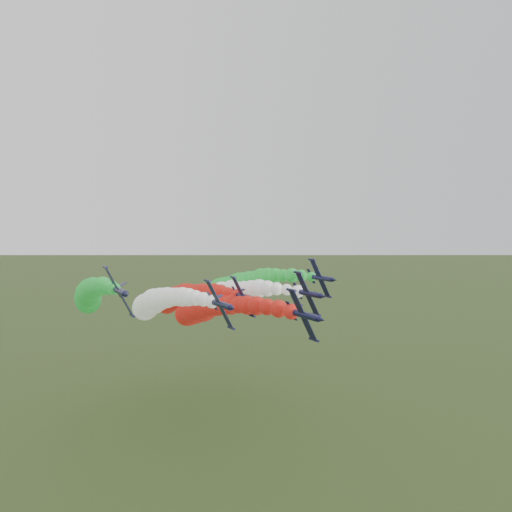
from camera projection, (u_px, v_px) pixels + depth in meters
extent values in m
cylinder|color=#111335|center=(303.00, 315.00, 71.67)|extent=(1.30, 7.91, 1.30)
cone|color=#111335|center=(321.00, 320.00, 67.54)|extent=(1.19, 1.58, 1.19)
cone|color=black|center=(287.00, 310.00, 75.48)|extent=(1.19, 0.79, 1.19)
ellipsoid|color=black|center=(311.00, 315.00, 70.24)|extent=(0.80, 1.65, 0.88)
cube|color=#111335|center=(303.00, 315.00, 71.46)|extent=(3.99, 1.67, 7.53)
cylinder|color=#111335|center=(291.00, 290.00, 70.38)|extent=(0.52, 2.28, 0.52)
cylinder|color=#111335|center=(314.00, 340.00, 72.54)|extent=(0.52, 2.28, 0.52)
cube|color=#111335|center=(296.00, 308.00, 75.02)|extent=(1.85, 1.32, 1.04)
cube|color=#111335|center=(291.00, 311.00, 74.68)|extent=(1.62, 0.97, 3.00)
sphere|color=red|center=(292.00, 312.00, 74.39)|extent=(2.40, 2.40, 2.40)
sphere|color=red|center=(279.00, 309.00, 77.82)|extent=(2.81, 2.81, 2.81)
sphere|color=red|center=(267.00, 307.00, 81.27)|extent=(2.74, 2.74, 2.74)
sphere|color=red|center=(257.00, 306.00, 84.75)|extent=(3.26, 3.26, 3.26)
sphere|color=red|center=(248.00, 305.00, 88.25)|extent=(3.42, 3.42, 3.42)
sphere|color=red|center=(239.00, 305.00, 91.77)|extent=(3.24, 3.24, 3.24)
sphere|color=red|center=(232.00, 305.00, 95.32)|extent=(3.77, 3.77, 3.77)
sphere|color=red|center=(225.00, 305.00, 98.89)|extent=(4.09, 4.09, 4.09)
sphere|color=red|center=(219.00, 305.00, 102.48)|extent=(4.24, 4.24, 4.24)
sphere|color=red|center=(213.00, 306.00, 106.09)|extent=(4.46, 4.46, 4.46)
sphere|color=red|center=(208.00, 307.00, 109.72)|extent=(5.25, 5.25, 5.25)
sphere|color=red|center=(204.00, 308.00, 113.38)|extent=(6.29, 6.29, 6.29)
sphere|color=red|center=(200.00, 309.00, 117.06)|extent=(5.63, 5.63, 5.63)
sphere|color=red|center=(196.00, 310.00, 120.76)|extent=(6.56, 6.56, 6.56)
sphere|color=red|center=(193.00, 311.00, 124.48)|extent=(6.02, 6.02, 6.02)
sphere|color=red|center=(190.00, 312.00, 128.22)|extent=(6.67, 6.67, 6.67)
sphere|color=red|center=(187.00, 314.00, 131.99)|extent=(6.40, 6.40, 6.40)
cylinder|color=#111335|center=(220.00, 304.00, 76.10)|extent=(1.30, 7.91, 1.30)
cone|color=#111335|center=(233.00, 308.00, 71.97)|extent=(1.19, 1.58, 1.19)
cone|color=black|center=(209.00, 301.00, 79.91)|extent=(1.19, 0.79, 1.19)
ellipsoid|color=black|center=(226.00, 304.00, 74.68)|extent=(0.80, 1.65, 0.88)
cube|color=#111335|center=(220.00, 305.00, 75.89)|extent=(3.99, 1.67, 7.53)
cylinder|color=#111335|center=(208.00, 281.00, 74.81)|extent=(0.52, 2.28, 0.52)
cylinder|color=#111335|center=(231.00, 328.00, 76.97)|extent=(0.52, 2.28, 0.52)
cube|color=#111335|center=(217.00, 298.00, 79.45)|extent=(1.85, 1.32, 1.04)
cube|color=#111335|center=(212.00, 301.00, 79.11)|extent=(1.62, 0.97, 3.00)
sphere|color=white|center=(212.00, 302.00, 78.82)|extent=(2.14, 2.14, 2.14)
sphere|color=white|center=(203.00, 299.00, 82.25)|extent=(2.38, 2.38, 2.38)
sphere|color=white|center=(196.00, 298.00, 85.70)|extent=(2.69, 2.69, 2.69)
sphere|color=white|center=(189.00, 297.00, 89.18)|extent=(3.25, 3.25, 3.25)
sphere|color=white|center=(182.00, 297.00, 92.68)|extent=(3.59, 3.59, 3.59)
sphere|color=white|center=(177.00, 297.00, 96.20)|extent=(3.53, 3.53, 3.53)
sphere|color=white|center=(172.00, 297.00, 99.75)|extent=(3.75, 3.75, 3.75)
sphere|color=white|center=(167.00, 298.00, 103.32)|extent=(4.33, 4.33, 4.33)
sphere|color=white|center=(163.00, 298.00, 106.91)|extent=(4.51, 4.51, 4.51)
sphere|color=white|center=(160.00, 299.00, 110.52)|extent=(5.07, 5.07, 5.07)
sphere|color=white|center=(157.00, 300.00, 114.15)|extent=(5.13, 5.13, 5.13)
sphere|color=white|center=(154.00, 301.00, 117.81)|extent=(6.04, 6.04, 6.04)
sphere|color=white|center=(152.00, 302.00, 121.49)|extent=(5.53, 5.53, 5.53)
sphere|color=white|center=(149.00, 304.00, 125.19)|extent=(6.01, 6.01, 6.01)
sphere|color=white|center=(148.00, 305.00, 128.91)|extent=(6.04, 6.04, 6.04)
sphere|color=white|center=(146.00, 307.00, 132.65)|extent=(7.01, 7.01, 7.01)
sphere|color=white|center=(145.00, 308.00, 136.42)|extent=(6.78, 6.78, 6.78)
cylinder|color=#111335|center=(307.00, 293.00, 85.45)|extent=(1.30, 7.91, 1.30)
cone|color=#111335|center=(323.00, 296.00, 81.32)|extent=(1.19, 1.58, 1.19)
cone|color=black|center=(294.00, 291.00, 89.26)|extent=(1.19, 0.79, 1.19)
ellipsoid|color=black|center=(315.00, 293.00, 84.02)|extent=(0.80, 1.65, 0.88)
cube|color=#111335|center=(307.00, 294.00, 85.24)|extent=(3.99, 1.67, 7.53)
cylinder|color=#111335|center=(298.00, 272.00, 84.16)|extent=(0.52, 2.28, 0.52)
cylinder|color=#111335|center=(317.00, 315.00, 86.32)|extent=(0.52, 2.28, 0.52)
cube|color=#111335|center=(301.00, 288.00, 88.80)|extent=(1.85, 1.32, 1.04)
cube|color=#111335|center=(298.00, 291.00, 88.46)|extent=(1.62, 0.97, 3.00)
sphere|color=white|center=(298.00, 291.00, 88.17)|extent=(2.28, 2.28, 2.28)
sphere|color=white|center=(287.00, 290.00, 91.60)|extent=(2.12, 2.12, 2.12)
sphere|color=white|center=(277.00, 289.00, 95.05)|extent=(2.51, 2.51, 2.51)
sphere|color=white|center=(267.00, 288.00, 98.53)|extent=(3.20, 3.20, 3.20)
sphere|color=white|center=(259.00, 288.00, 102.03)|extent=(3.78, 3.78, 3.78)
sphere|color=white|center=(251.00, 289.00, 105.55)|extent=(3.61, 3.61, 3.61)
sphere|color=white|center=(244.00, 289.00, 109.10)|extent=(3.63, 3.63, 3.63)
sphere|color=white|center=(238.00, 290.00, 112.67)|extent=(3.82, 3.82, 3.82)
sphere|color=white|center=(232.00, 291.00, 116.26)|extent=(5.09, 5.09, 5.09)
sphere|color=white|center=(227.00, 292.00, 119.87)|extent=(4.29, 4.29, 4.29)
sphere|color=white|center=(222.00, 293.00, 123.50)|extent=(5.63, 5.63, 5.63)
sphere|color=white|center=(218.00, 294.00, 127.16)|extent=(5.25, 5.25, 5.25)
sphere|color=white|center=(214.00, 295.00, 130.84)|extent=(5.97, 5.97, 5.97)
sphere|color=white|center=(210.00, 297.00, 134.54)|extent=(6.50, 6.50, 6.50)
sphere|color=white|center=(207.00, 298.00, 138.26)|extent=(6.63, 6.63, 6.63)
sphere|color=white|center=(204.00, 300.00, 142.00)|extent=(6.06, 6.06, 6.06)
sphere|color=white|center=(201.00, 301.00, 145.77)|extent=(6.34, 6.34, 6.34)
cylinder|color=#111335|center=(119.00, 291.00, 74.91)|extent=(1.30, 7.91, 1.30)
cone|color=#111335|center=(127.00, 295.00, 70.78)|extent=(1.19, 1.58, 1.19)
cone|color=black|center=(114.00, 288.00, 78.72)|extent=(1.19, 0.79, 1.19)
ellipsoid|color=black|center=(124.00, 291.00, 73.48)|extent=(0.80, 1.65, 0.88)
cube|color=#111335|center=(119.00, 292.00, 74.70)|extent=(3.99, 1.67, 7.53)
cylinder|color=#111335|center=(105.00, 267.00, 73.62)|extent=(0.52, 2.28, 0.52)
cylinder|color=#111335|center=(132.00, 315.00, 75.78)|extent=(0.52, 2.28, 0.52)
cube|color=#111335|center=(121.00, 286.00, 78.25)|extent=(1.85, 1.32, 1.04)
cube|color=#111335|center=(116.00, 288.00, 77.92)|extent=(1.62, 0.97, 3.00)
sphere|color=green|center=(115.00, 289.00, 77.63)|extent=(1.81, 1.81, 1.81)
sphere|color=green|center=(110.00, 287.00, 81.06)|extent=(2.46, 2.46, 2.46)
sphere|color=green|center=(106.00, 286.00, 84.51)|extent=(2.57, 2.57, 2.57)
sphere|color=green|center=(103.00, 286.00, 87.99)|extent=(3.34, 3.34, 3.34)
sphere|color=green|center=(100.00, 286.00, 91.49)|extent=(3.03, 3.03, 3.03)
sphere|color=green|center=(97.00, 286.00, 95.01)|extent=(3.33, 3.33, 3.33)
sphere|color=green|center=(95.00, 287.00, 98.56)|extent=(3.85, 3.85, 3.85)
sphere|color=green|center=(93.00, 288.00, 102.13)|extent=(4.46, 4.46, 4.46)
sphere|color=green|center=(91.00, 289.00, 105.72)|extent=(4.39, 4.39, 4.39)
sphere|color=green|center=(90.00, 290.00, 109.33)|extent=(5.33, 5.33, 5.33)
sphere|color=green|center=(89.00, 291.00, 112.96)|extent=(5.59, 5.59, 5.59)
sphere|color=green|center=(89.00, 293.00, 116.62)|extent=(5.98, 5.98, 5.98)
sphere|color=green|center=(88.00, 294.00, 120.30)|extent=(5.87, 5.87, 5.87)
sphere|color=green|center=(88.00, 296.00, 124.00)|extent=(5.64, 5.64, 5.64)
sphere|color=green|center=(88.00, 297.00, 127.72)|extent=(6.73, 6.73, 6.73)
sphere|color=green|center=(88.00, 299.00, 131.46)|extent=(6.22, 6.22, 6.22)
sphere|color=green|center=(89.00, 301.00, 135.22)|extent=(6.83, 6.83, 6.83)
cylinder|color=#111335|center=(320.00, 278.00, 98.09)|extent=(1.30, 7.91, 1.30)
cone|color=#111335|center=(334.00, 280.00, 93.96)|extent=(1.19, 1.58, 1.19)
cone|color=black|center=(308.00, 276.00, 101.91)|extent=(1.19, 0.79, 1.19)
ellipsoid|color=black|center=(327.00, 278.00, 96.67)|extent=(0.80, 1.65, 0.88)
cube|color=#111335|center=(320.00, 278.00, 97.88)|extent=(3.99, 1.67, 7.53)
cylinder|color=#111335|center=(312.00, 260.00, 96.80)|extent=(0.52, 2.28, 0.52)
cylinder|color=#111335|center=(328.00, 297.00, 98.96)|extent=(0.52, 2.28, 0.52)
cube|color=#111335|center=(314.00, 274.00, 101.44)|extent=(1.85, 1.32, 1.04)
cube|color=#111335|center=(311.00, 276.00, 101.10)|extent=(1.62, 0.97, 3.00)
sphere|color=green|center=(311.00, 277.00, 100.82)|extent=(1.97, 1.97, 1.97)
sphere|color=green|center=(301.00, 276.00, 104.24)|extent=(2.57, 2.57, 2.57)
sphere|color=green|center=(292.00, 275.00, 107.70)|extent=(3.12, 3.12, 3.12)
sphere|color=green|center=(283.00, 275.00, 111.17)|extent=(2.84, 2.84, 2.84)
sphere|color=green|center=(275.00, 276.00, 114.67)|extent=(3.55, 3.55, 3.55)
sphere|color=green|center=(268.00, 276.00, 118.20)|extent=(4.12, 4.12, 4.12)
sphere|color=green|center=(261.00, 277.00, 121.74)|extent=(4.39, 4.39, 4.39)
sphere|color=green|center=(255.00, 278.00, 125.31)|extent=(3.79, 3.79, 3.79)
sphere|color=green|center=(249.00, 279.00, 128.90)|extent=(4.28, 4.28, 4.28)
sphere|color=green|center=(244.00, 281.00, 132.51)|extent=(4.45, 4.45, 4.45)
sphere|color=green|center=(239.00, 282.00, 136.15)|extent=(5.13, 5.13, 5.13)
sphere|color=green|center=(235.00, 283.00, 139.80)|extent=(5.00, 5.00, 5.00)
sphere|color=green|center=(231.00, 285.00, 143.48)|extent=(5.08, 5.08, 5.08)
sphere|color=green|center=(227.00, 286.00, 147.18)|extent=(5.69, 5.69, 5.69)
sphere|color=green|center=(223.00, 288.00, 150.90)|extent=(6.46, 6.46, 6.46)
sphere|color=green|center=(220.00, 290.00, 154.64)|extent=(7.18, 7.18, 7.18)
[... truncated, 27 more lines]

